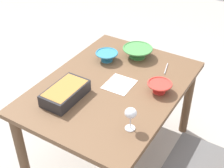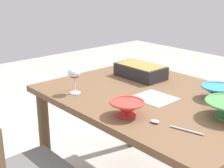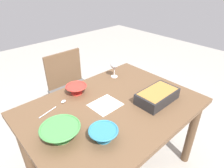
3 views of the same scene
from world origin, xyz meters
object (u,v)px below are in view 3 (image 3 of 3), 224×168
object	(u,v)px
chair	(71,86)
small_bowl	(103,134)
mixing_bowl	(76,89)
serving_bowl	(61,131)
dining_table	(112,116)
napkin	(105,105)
casserole_dish	(157,96)
serving_spoon	(58,105)
wine_glass	(114,66)

from	to	relation	value
chair	small_bowl	world-z (taller)	chair
mixing_bowl	small_bowl	world-z (taller)	same
mixing_bowl	serving_bowl	size ratio (longest dim) A/B	0.71
chair	dining_table	bearing A→B (deg)	80.98
dining_table	mixing_bowl	distance (m)	0.37
chair	small_bowl	size ratio (longest dim) A/B	4.65
small_bowl	napkin	size ratio (longest dim) A/B	0.84
napkin	serving_bowl	bearing A→B (deg)	9.78
casserole_dish	napkin	distance (m)	0.41
mixing_bowl	serving_spoon	xyz separation A→B (m)	(0.20, 0.05, -0.04)
small_bowl	chair	bearing A→B (deg)	-110.99
napkin	mixing_bowl	bearing A→B (deg)	-76.32
mixing_bowl	serving_bowl	xyz separation A→B (m)	(0.35, 0.35, 0.00)
casserole_dish	wine_glass	bearing A→B (deg)	-93.61
wine_glass	serving_spoon	bearing A→B (deg)	5.02
mixing_bowl	chair	bearing A→B (deg)	-114.82
small_bowl	napkin	bearing A→B (deg)	-132.60
casserole_dish	serving_bowl	bearing A→B (deg)	-12.10
chair	casserole_dish	xyz separation A→B (m)	(-0.16, 1.02, 0.30)
chair	mixing_bowl	xyz separation A→B (m)	(0.24, 0.51, 0.29)
napkin	chair	bearing A→B (deg)	-101.92
serving_bowl	mixing_bowl	bearing A→B (deg)	-134.38
serving_bowl	napkin	distance (m)	0.42
wine_glass	small_bowl	xyz separation A→B (m)	(0.60, 0.54, -0.07)
dining_table	small_bowl	distance (m)	0.37
wine_glass	casserole_dish	size ratio (longest dim) A/B	0.47
chair	wine_glass	xyz separation A→B (m)	(-0.20, 0.51, 0.36)
mixing_bowl	serving_spoon	size ratio (longest dim) A/B	0.69
mixing_bowl	serving_bowl	distance (m)	0.50
serving_spoon	wine_glass	bearing A→B (deg)	-174.98
casserole_dish	small_bowl	distance (m)	0.57
chair	serving_spoon	world-z (taller)	chair
casserole_dish	mixing_bowl	bearing A→B (deg)	-52.14
small_bowl	serving_spoon	xyz separation A→B (m)	(0.03, -0.49, -0.04)
casserole_dish	serving_spoon	bearing A→B (deg)	-37.68
dining_table	serving_bowl	world-z (taller)	serving_bowl
dining_table	small_bowl	xyz separation A→B (m)	(0.27, 0.21, 0.15)
wine_glass	casserole_dish	distance (m)	0.52
serving_bowl	napkin	xyz separation A→B (m)	(-0.42, -0.07, -0.05)
mixing_bowl	small_bowl	size ratio (longest dim) A/B	0.96
dining_table	serving_bowl	distance (m)	0.48
wine_glass	serving_spoon	xyz separation A→B (m)	(0.63, 0.06, -0.11)
dining_table	serving_spoon	size ratio (longest dim) A/B	5.17
dining_table	mixing_bowl	size ratio (longest dim) A/B	7.48
serving_spoon	napkin	world-z (taller)	serving_spoon
small_bowl	serving_bowl	size ratio (longest dim) A/B	0.74
serving_bowl	serving_spoon	distance (m)	0.34
dining_table	casserole_dish	world-z (taller)	casserole_dish
dining_table	serving_spoon	distance (m)	0.42
casserole_dish	serving_spoon	distance (m)	0.76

